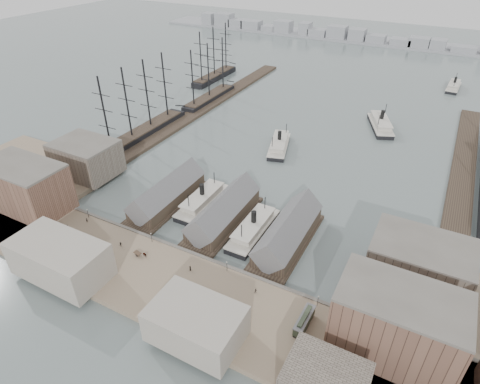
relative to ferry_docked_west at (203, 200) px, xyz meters
The scene contains 39 objects.
ground 26.11m from the ferry_docked_west, 60.00° to the right, with size 900.00×900.00×0.00m, color #546160.
quay 44.48m from the ferry_docked_west, 73.00° to the right, with size 180.00×30.00×2.00m, color #7C6953.
seawall 30.64m from the ferry_docked_west, 64.87° to the right, with size 180.00×1.20×2.30m, color #59544C.
west_wharf 95.04m from the ferry_docked_west, 125.37° to the left, with size 10.00×220.00×1.60m, color #2D231C.
east_wharf 113.31m from the ferry_docked_west, 36.56° to the left, with size 10.00×180.00×1.60m, color #2D231C.
ferry_shed_west 14.34m from the ferry_docked_west, 156.57° to the right, with size 14.00×42.00×12.60m.
ferry_shed_center 14.34m from the ferry_docked_west, 23.43° to the right, with size 14.00×42.00×12.60m.
ferry_shed_east 39.47m from the ferry_docked_west, ahead, with size 14.00×42.00×12.60m.
warehouse_west_front 67.18m from the ferry_docked_west, 148.81° to the right, with size 32.00×18.00×18.00m, color brown.
warehouse_west_back 57.55m from the ferry_docked_west, behind, with size 26.00×20.00×14.00m, color #60564C.
warehouse_east_front 86.68m from the ferry_docked_west, 23.60° to the right, with size 30.00×18.00×19.00m, color brown.
warehouse_east_back 81.65m from the ferry_docked_west, ahead, with size 28.00×20.00×15.00m, color #60564C.
street_bldg_center 63.89m from the ferry_docked_west, 58.81° to the right, with size 24.00×16.00×10.00m, color gray.
street_bldg_west 57.37m from the ferry_docked_west, 107.32° to the right, with size 30.00×16.00×12.00m, color gray.
lamp_post_far_w 43.59m from the ferry_docked_west, 137.32° to the right, with size 0.44×0.44×3.92m.
lamp_post_near_w 29.67m from the ferry_docked_west, 93.88° to the right, with size 0.44×0.44×3.92m.
lamp_post_near_e 40.74m from the ferry_docked_west, 46.51° to the right, with size 0.44×0.44×3.92m.
lamp_post_far_e 65.12m from the ferry_docked_west, 26.97° to the right, with size 0.44×0.44×3.92m.
far_shore 311.82m from the ferry_docked_west, 87.99° to the left, with size 500.00×40.00×15.72m.
ferry_docked_west is the anchor object (origin of this frame).
ferry_docked_east 26.81m from the ferry_docked_west, 14.10° to the right, with size 8.75×29.16×10.41m.
ferry_open_near 60.60m from the ferry_docked_west, 83.11° to the left, with size 16.08×29.81×10.20m.
ferry_open_mid 119.54m from the ferry_docked_west, 66.78° to the left, with size 20.35×32.11×11.04m.
ferry_open_far 214.87m from the ferry_docked_west, 68.66° to the left, with size 8.87×25.70×9.05m.
sailing_ship_near 73.46m from the ferry_docked_west, 148.42° to the left, with size 9.52×65.60×39.15m.
sailing_ship_mid 117.21m from the ferry_docked_west, 120.33° to the left, with size 8.78×50.70×36.08m.
sailing_ship_far 162.66m from the ferry_docked_west, 119.38° to the left, with size 8.88×49.34×36.51m.
tram 68.60m from the ferry_docked_west, 33.75° to the right, with size 3.05×10.49×3.70m.
horse_cart_left 51.90m from the ferry_docked_west, 132.23° to the right, with size 4.78×1.98×1.62m.
horse_cart_center 36.77m from the ferry_docked_west, 90.17° to the right, with size 5.06×2.13×1.71m.
horse_cart_right 52.07m from the ferry_docked_west, 54.47° to the right, with size 4.77×2.43×1.54m.
pedestrian_0 44.08m from the ferry_docked_west, 133.79° to the right, with size 0.65×0.47×1.77m, color black.
pedestrian_1 49.22m from the ferry_docked_west, 117.31° to the right, with size 0.85×0.66×1.74m, color black.
pedestrian_2 37.73m from the ferry_docked_west, 105.31° to the right, with size 1.15×0.66×1.78m, color black.
pedestrian_3 48.12m from the ferry_docked_west, 99.24° to the right, with size 0.92×0.39×1.58m, color black.
pedestrian_4 38.96m from the ferry_docked_west, 63.26° to the right, with size 0.86×0.56×1.76m, color black.
pedestrian_5 44.68m from the ferry_docked_west, 64.54° to the right, with size 0.64×0.47×1.76m, color black.
pedestrian_6 52.35m from the ferry_docked_west, 39.86° to the right, with size 0.80×0.62×1.64m, color black.
pedestrian_7 65.40m from the ferry_docked_west, 49.03° to the right, with size 1.18×0.68×1.83m, color black.
Camera 1 is at (62.32, -87.07, 93.14)m, focal length 30.00 mm.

